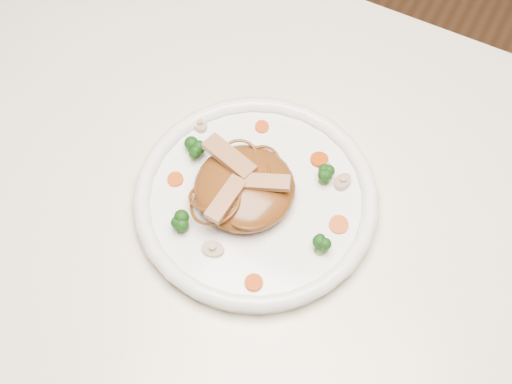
% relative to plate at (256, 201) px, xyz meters
% --- Properties ---
extents(table, '(1.20, 0.80, 0.75)m').
position_rel_plate_xyz_m(table, '(0.05, -0.02, -0.11)').
color(table, '#EEE4C9').
rests_on(table, ground).
extents(plate, '(0.33, 0.33, 0.02)m').
position_rel_plate_xyz_m(plate, '(0.00, 0.00, 0.00)').
color(plate, white).
rests_on(plate, table).
extents(noodle_mound, '(0.13, 0.13, 0.04)m').
position_rel_plate_xyz_m(noodle_mound, '(-0.01, -0.00, 0.03)').
color(noodle_mound, brown).
rests_on(noodle_mound, plate).
extents(chicken_a, '(0.06, 0.04, 0.01)m').
position_rel_plate_xyz_m(chicken_a, '(0.01, 0.00, 0.05)').
color(chicken_a, '#AF8253').
rests_on(chicken_a, noodle_mound).
extents(chicken_b, '(0.07, 0.04, 0.01)m').
position_rel_plate_xyz_m(chicken_b, '(-0.04, 0.01, 0.05)').
color(chicken_b, '#AF8253').
rests_on(chicken_b, noodle_mound).
extents(chicken_c, '(0.02, 0.06, 0.01)m').
position_rel_plate_xyz_m(chicken_c, '(-0.02, -0.04, 0.05)').
color(chicken_c, '#AF8253').
rests_on(chicken_c, noodle_mound).
extents(broccoli_0, '(0.03, 0.03, 0.03)m').
position_rel_plate_xyz_m(broccoli_0, '(0.06, 0.06, 0.02)').
color(broccoli_0, '#0F3E0C').
rests_on(broccoli_0, plate).
extents(broccoli_1, '(0.03, 0.03, 0.03)m').
position_rel_plate_xyz_m(broccoli_1, '(-0.10, 0.02, 0.02)').
color(broccoli_1, '#0F3E0C').
rests_on(broccoli_1, plate).
extents(broccoli_2, '(0.04, 0.04, 0.03)m').
position_rel_plate_xyz_m(broccoli_2, '(-0.06, -0.07, 0.03)').
color(broccoli_2, '#0F3E0C').
rests_on(broccoli_2, plate).
extents(broccoli_3, '(0.03, 0.03, 0.03)m').
position_rel_plate_xyz_m(broccoli_3, '(0.10, -0.03, 0.02)').
color(broccoli_3, '#0F3E0C').
rests_on(broccoli_3, plate).
extents(carrot_0, '(0.02, 0.02, 0.00)m').
position_rel_plate_xyz_m(carrot_0, '(0.04, 0.08, 0.01)').
color(carrot_0, '#BA4306').
rests_on(carrot_0, plate).
extents(carrot_1, '(0.03, 0.03, 0.00)m').
position_rel_plate_xyz_m(carrot_1, '(-0.10, -0.02, 0.01)').
color(carrot_1, '#BA4306').
rests_on(carrot_1, plate).
extents(carrot_2, '(0.03, 0.03, 0.00)m').
position_rel_plate_xyz_m(carrot_2, '(0.10, 0.01, 0.01)').
color(carrot_2, '#BA4306').
rests_on(carrot_2, plate).
extents(carrot_3, '(0.02, 0.02, 0.00)m').
position_rel_plate_xyz_m(carrot_3, '(-0.04, 0.09, 0.01)').
color(carrot_3, '#BA4306').
rests_on(carrot_3, plate).
extents(carrot_4, '(0.02, 0.02, 0.00)m').
position_rel_plate_xyz_m(carrot_4, '(0.05, -0.10, 0.01)').
color(carrot_4, '#BA4306').
rests_on(carrot_4, plate).
extents(mushroom_0, '(0.03, 0.03, 0.01)m').
position_rel_plate_xyz_m(mushroom_0, '(-0.01, -0.08, 0.01)').
color(mushroom_0, tan).
rests_on(mushroom_0, plate).
extents(mushroom_1, '(0.03, 0.03, 0.01)m').
position_rel_plate_xyz_m(mushroom_1, '(0.08, 0.07, 0.01)').
color(mushroom_1, tan).
rests_on(mushroom_1, plate).
extents(mushroom_2, '(0.03, 0.03, 0.01)m').
position_rel_plate_xyz_m(mushroom_2, '(-0.11, 0.06, 0.01)').
color(mushroom_2, tan).
rests_on(mushroom_2, plate).
extents(mushroom_3, '(0.03, 0.03, 0.01)m').
position_rel_plate_xyz_m(mushroom_3, '(0.06, 0.07, 0.01)').
color(mushroom_3, tan).
rests_on(mushroom_3, plate).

